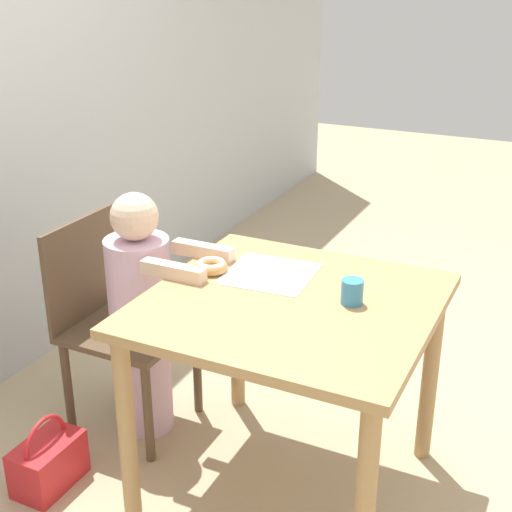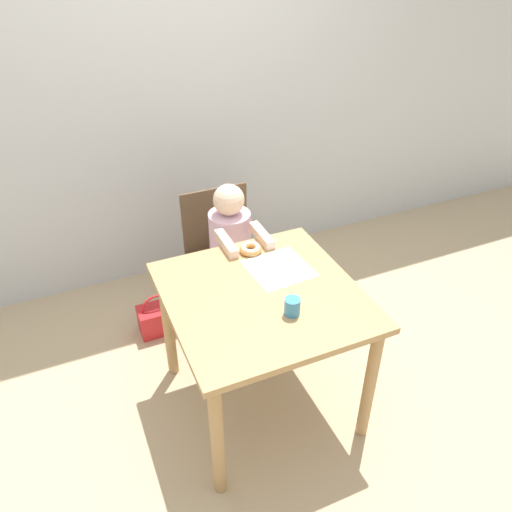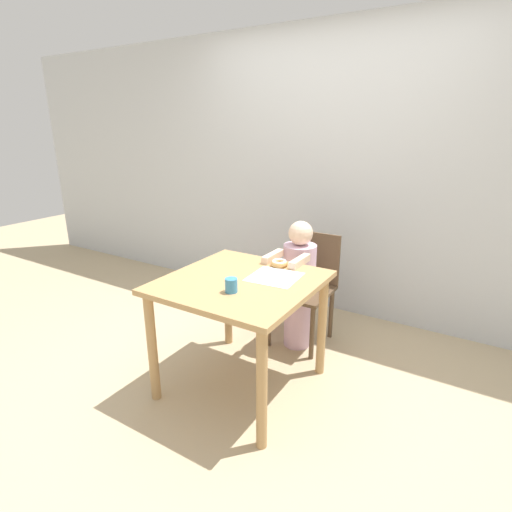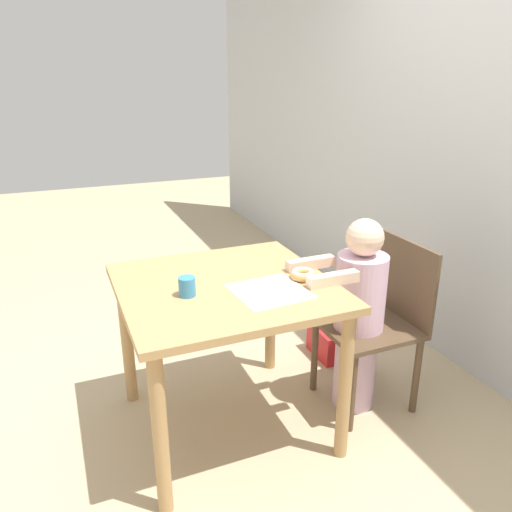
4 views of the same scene
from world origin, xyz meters
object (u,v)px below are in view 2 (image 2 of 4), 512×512
object	(u,v)px
chair	(224,256)
donut	(251,249)
cup	(292,307)
child_figure	(231,259)
handbag	(159,318)

from	to	relation	value
chair	donut	size ratio (longest dim) A/B	7.33
cup	child_figure	bearing A→B (deg)	88.20
handbag	child_figure	bearing A→B (deg)	-15.36
child_figure	donut	distance (m)	0.42
donut	handbag	distance (m)	0.94
cup	donut	bearing A→B (deg)	87.39
child_figure	cup	size ratio (longest dim) A/B	12.16
child_figure	handbag	distance (m)	0.63
donut	cup	distance (m)	0.53
child_figure	donut	world-z (taller)	child_figure
chair	handbag	xyz separation A→B (m)	(-0.46, -0.00, -0.36)
donut	cup	world-z (taller)	cup
child_figure	donut	bearing A→B (deg)	-90.43
donut	handbag	xyz separation A→B (m)	(-0.46, 0.44, -0.68)
child_figure	donut	xyz separation A→B (m)	(-0.00, -0.32, 0.27)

